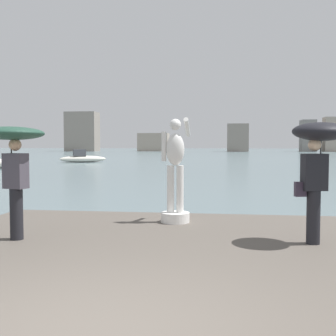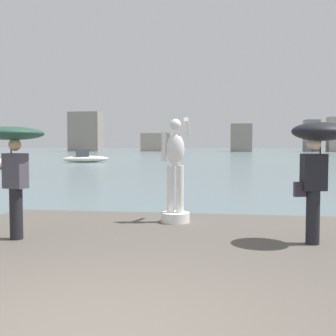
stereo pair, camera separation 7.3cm
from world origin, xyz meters
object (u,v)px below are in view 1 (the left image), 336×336
at_px(onlooker_left, 12,147).
at_px(boat_leftward, 82,158).
at_px(onlooker_right, 319,148).
at_px(statue_white_figure, 175,179).

xyz_separation_m(onlooker_left, boat_leftward, (-12.52, 40.26, -1.47)).
bearing_deg(onlooker_right, onlooker_left, -176.41).
height_order(onlooker_left, onlooker_right, onlooker_right).
distance_m(onlooker_right, boat_leftward, 43.69).
relative_size(onlooker_left, onlooker_right, 0.97).
xyz_separation_m(statue_white_figure, onlooker_right, (2.54, -1.61, 0.67)).
bearing_deg(onlooker_right, boat_leftward, 113.85).
bearing_deg(statue_white_figure, onlooker_left, -143.34).
distance_m(onlooker_left, onlooker_right, 5.14).
height_order(onlooker_right, boat_leftward, onlooker_right).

